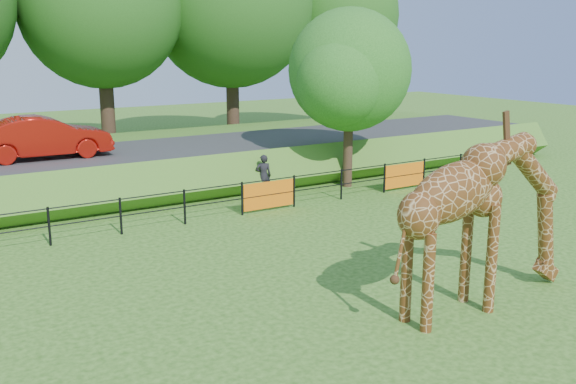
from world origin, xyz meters
The scene contains 9 objects.
ground centered at (0.00, 0.00, 0.00)m, with size 90.00×90.00×0.00m, color #2A5515.
giraffe centered at (2.83, -1.15, 1.82)m, with size 5.10×0.94×3.64m, color #5A3012, non-canonical shape.
perimeter_fence centered at (0.00, 8.00, 0.55)m, with size 28.07×0.10×1.10m, color black, non-canonical shape.
embankment centered at (0.00, 15.50, 0.65)m, with size 40.00×9.00×1.30m, color #2A5515.
road centered at (0.00, 14.00, 1.36)m, with size 40.00×5.00×0.12m, color #2E2E30.
car_red centered at (-2.74, 14.00, 2.18)m, with size 1.60×4.60×1.52m, color #AE150C.
visitor centered at (3.88, 9.86, 0.77)m, with size 0.56×0.37×1.55m, color black.
tree_east centered at (7.60, 9.63, 4.28)m, with size 5.40×4.71×6.76m.
bg_tree_line centered at (1.89, 22.00, 7.19)m, with size 37.30×8.80×11.82m.
Camera 1 is at (-7.50, -9.77, 5.46)m, focal length 40.00 mm.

